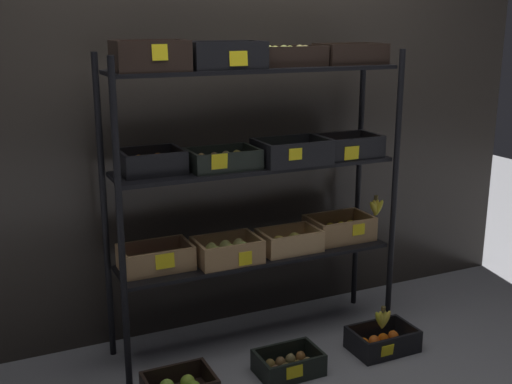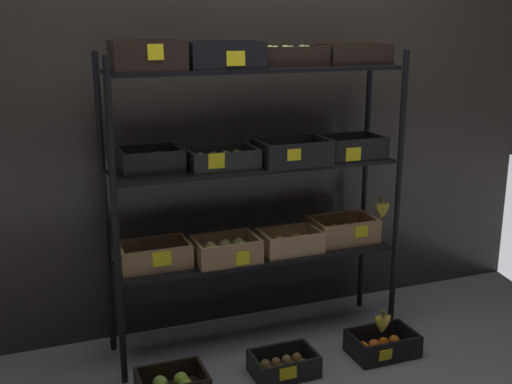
% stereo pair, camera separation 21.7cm
% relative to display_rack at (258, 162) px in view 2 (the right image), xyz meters
% --- Properties ---
extents(ground_plane, '(10.00, 10.00, 0.00)m').
position_rel_display_rack_xyz_m(ground_plane, '(-0.01, 0.00, -1.01)').
color(ground_plane, gray).
extents(storefront_wall, '(3.92, 0.12, 2.78)m').
position_rel_display_rack_xyz_m(storefront_wall, '(-0.01, 0.38, 0.38)').
color(storefront_wall, '#2D2823').
rests_on(storefront_wall, ground_plane).
extents(display_rack, '(1.63, 0.38, 1.63)m').
position_rel_display_rack_xyz_m(display_rack, '(0.00, 0.00, 0.00)').
color(display_rack, black).
rests_on(display_rack, ground_plane).
extents(crate_ground_kiwi, '(0.32, 0.23, 0.11)m').
position_rel_display_rack_xyz_m(crate_ground_kiwi, '(-0.01, -0.38, -0.97)').
color(crate_ground_kiwi, black).
rests_on(crate_ground_kiwi, ground_plane).
extents(crate_ground_tangerine, '(0.35, 0.24, 0.12)m').
position_rel_display_rack_xyz_m(crate_ground_tangerine, '(0.56, -0.39, -0.97)').
color(crate_ground_tangerine, black).
rests_on(crate_ground_tangerine, ground_plane).
extents(banana_bunch_loose, '(0.11, 0.04, 0.13)m').
position_rel_display_rack_xyz_m(banana_bunch_loose, '(0.55, -0.39, -0.83)').
color(banana_bunch_loose, brown).
rests_on(banana_bunch_loose, crate_ground_tangerine).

